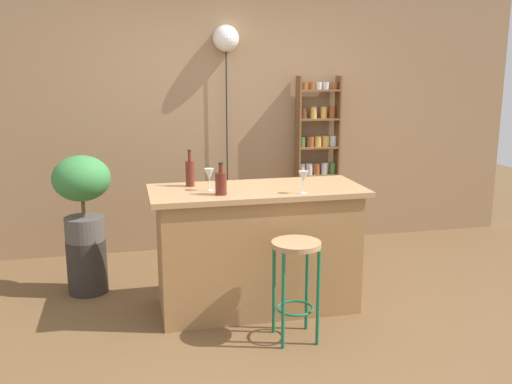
{
  "coord_description": "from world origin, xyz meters",
  "views": [
    {
      "loc": [
        -0.96,
        -3.81,
        1.86
      ],
      "look_at": [
        0.05,
        0.55,
        0.87
      ],
      "focal_mm": 40.28,
      "sensor_mm": 36.0,
      "label": 1
    }
  ],
  "objects": [
    {
      "name": "ground",
      "position": [
        0.0,
        0.0,
        0.0
      ],
      "size": [
        12.0,
        12.0,
        0.0
      ],
      "primitive_type": "plane",
      "color": "brown"
    },
    {
      "name": "bottle_olive_oil",
      "position": [
        -0.48,
        0.48,
        1.06
      ],
      "size": [
        0.07,
        0.07,
        0.28
      ],
      "color": "#5B2319",
      "rests_on": "kitchen_counter"
    },
    {
      "name": "potted_plant",
      "position": [
        -1.31,
        0.91,
        0.88
      ],
      "size": [
        0.46,
        0.42,
        0.7
      ],
      "color": "#514C47",
      "rests_on": "plant_stool"
    },
    {
      "name": "wine_glass_left",
      "position": [
        -0.36,
        0.3,
        1.07
      ],
      "size": [
        0.07,
        0.07,
        0.16
      ],
      "color": "silver",
      "rests_on": "kitchen_counter"
    },
    {
      "name": "bottle_wine_red",
      "position": [
        -0.3,
        0.14,
        1.04
      ],
      "size": [
        0.08,
        0.08,
        0.23
      ],
      "color": "#5B2319",
      "rests_on": "kitchen_counter"
    },
    {
      "name": "spice_shelf",
      "position": [
        0.99,
        1.8,
        0.9
      ],
      "size": [
        0.45,
        0.16,
        1.75
      ],
      "color": "brown",
      "rests_on": "ground"
    },
    {
      "name": "bar_stool",
      "position": [
        0.13,
        -0.29,
        0.52
      ],
      "size": [
        0.34,
        0.34,
        0.7
      ],
      "color": "#196642",
      "rests_on": "ground"
    },
    {
      "name": "pendant_globe_light",
      "position": [
        0.05,
        1.84,
        2.09
      ],
      "size": [
        0.25,
        0.25,
        2.24
      ],
      "color": "black",
      "rests_on": "ground"
    },
    {
      "name": "wine_glass_center",
      "position": [
        0.28,
        0.05,
        1.07
      ],
      "size": [
        0.07,
        0.07,
        0.16
      ],
      "color": "silver",
      "rests_on": "kitchen_counter"
    },
    {
      "name": "back_wall",
      "position": [
        0.0,
        1.95,
        1.4
      ],
      "size": [
        6.4,
        0.1,
        2.8
      ],
      "primitive_type": "cube",
      "color": "#997551",
      "rests_on": "ground"
    },
    {
      "name": "kitchen_counter",
      "position": [
        0.0,
        0.3,
        0.48
      ],
      "size": [
        1.62,
        0.69,
        0.95
      ],
      "color": "#9E7042",
      "rests_on": "ground"
    },
    {
      "name": "plant_stool",
      "position": [
        -1.31,
        0.91,
        0.23
      ],
      "size": [
        0.33,
        0.33,
        0.45
      ],
      "primitive_type": "cylinder",
      "color": "#2D2823",
      "rests_on": "ground"
    }
  ]
}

